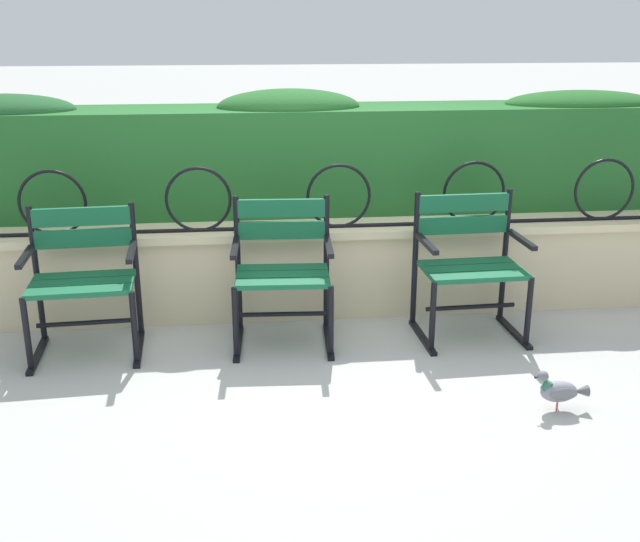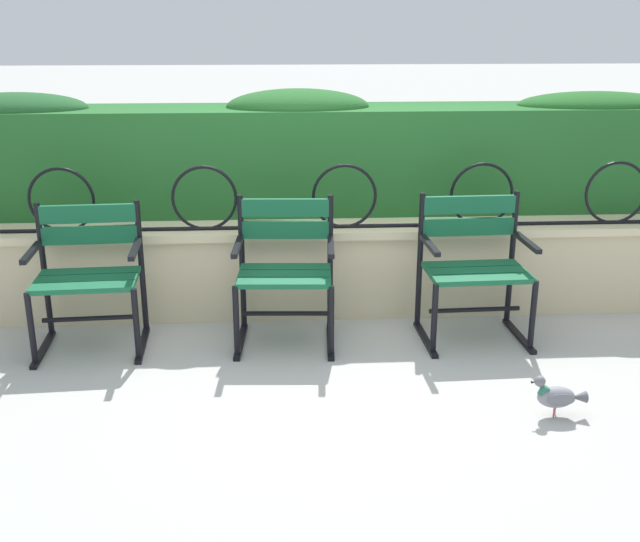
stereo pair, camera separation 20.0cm
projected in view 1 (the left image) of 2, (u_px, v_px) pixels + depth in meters
ground_plane at (323, 372)px, 4.28m from camera, size 60.00×60.00×0.00m
stone_wall at (307, 268)px, 5.08m from camera, size 8.35×0.41×0.60m
iron_arch_fence at (275, 202)px, 4.84m from camera, size 7.79×0.02×0.42m
hedge_row at (300, 154)px, 5.32m from camera, size 8.18×0.62×0.84m
park_chair_left at (83, 276)px, 4.44m from camera, size 0.65×0.55×0.86m
park_chair_centre at (282, 268)px, 4.57m from camera, size 0.62×0.55×0.88m
park_chair_right at (469, 261)px, 4.68m from camera, size 0.65×0.54×0.88m
pigeon_near_chairs at (560, 390)px, 3.83m from camera, size 0.29×0.11×0.22m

